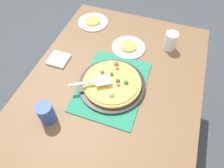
% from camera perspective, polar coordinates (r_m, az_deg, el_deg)
% --- Properties ---
extents(ground_plane, '(8.00, 8.00, 0.00)m').
position_cam_1_polar(ground_plane, '(1.83, 0.00, -14.46)').
color(ground_plane, '#3D4247').
extents(dining_table, '(1.40, 1.00, 0.75)m').
position_cam_1_polar(dining_table, '(1.26, 0.00, -3.49)').
color(dining_table, brown).
rests_on(dining_table, ground_plane).
extents(placemat, '(0.48, 0.36, 0.01)m').
position_cam_1_polar(placemat, '(1.17, 0.00, -0.50)').
color(placemat, '#237F5B').
rests_on(placemat, dining_table).
extents(pizza_pan, '(0.38, 0.38, 0.01)m').
position_cam_1_polar(pizza_pan, '(1.16, 0.00, -0.21)').
color(pizza_pan, black).
rests_on(pizza_pan, placemat).
extents(pizza, '(0.33, 0.33, 0.05)m').
position_cam_1_polar(pizza, '(1.15, 0.02, 0.44)').
color(pizza, tan).
rests_on(pizza, pizza_pan).
extents(plate_near_left, '(0.22, 0.22, 0.01)m').
position_cam_1_polar(plate_near_left, '(1.59, -5.34, 16.85)').
color(plate_near_left, white).
rests_on(plate_near_left, dining_table).
extents(plate_far_right, '(0.22, 0.22, 0.01)m').
position_cam_1_polar(plate_far_right, '(1.38, 4.66, 10.17)').
color(plate_far_right, white).
rests_on(plate_far_right, dining_table).
extents(served_slice_left, '(0.11, 0.11, 0.02)m').
position_cam_1_polar(served_slice_left, '(1.58, -5.38, 17.22)').
color(served_slice_left, '#EAB747').
rests_on(served_slice_left, plate_near_left).
extents(served_slice_right, '(0.11, 0.11, 0.02)m').
position_cam_1_polar(served_slice_right, '(1.37, 4.70, 10.56)').
color(served_slice_right, '#EAB747').
rests_on(served_slice_right, plate_far_right).
extents(cup_near, '(0.08, 0.08, 0.12)m').
position_cam_1_polar(cup_near, '(1.06, -17.93, -7.74)').
color(cup_near, '#3351AD').
rests_on(cup_near, dining_table).
extents(cup_far, '(0.08, 0.08, 0.12)m').
position_cam_1_polar(cup_far, '(1.39, 16.01, 11.47)').
color(cup_far, white).
rests_on(cup_far, dining_table).
extents(pizza_server, '(0.16, 0.22, 0.01)m').
position_cam_1_polar(pizza_server, '(1.11, -4.96, 0.71)').
color(pizza_server, silver).
rests_on(pizza_server, pizza).
extents(napkin_stack, '(0.12, 0.12, 0.02)m').
position_cam_1_polar(napkin_stack, '(1.34, -14.71, 6.68)').
color(napkin_stack, white).
rests_on(napkin_stack, dining_table).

